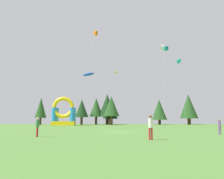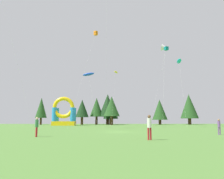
{
  "view_description": "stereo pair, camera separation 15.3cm",
  "coord_description": "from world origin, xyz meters",
  "px_view_note": "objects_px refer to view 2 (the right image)",
  "views": [
    {
      "loc": [
        -1.79,
        -29.78,
        1.5
      ],
      "look_at": [
        0.0,
        11.69,
        6.92
      ],
      "focal_mm": 37.37,
      "sensor_mm": 36.0,
      "label": 1
    },
    {
      "loc": [
        -1.64,
        -29.79,
        1.5
      ],
      "look_at": [
        0.0,
        11.69,
        6.92
      ],
      "focal_mm": 37.37,
      "sensor_mm": 36.0,
      "label": 2
    }
  ],
  "objects_px": {
    "kite_teal_box": "(166,49)",
    "person_left_edge": "(149,125)",
    "kite_cyan_parafoil": "(179,61)",
    "kite_yellow_parafoil": "(116,72)",
    "person_midfield": "(219,125)",
    "kite_blue_parafoil": "(88,74)",
    "inflatable_red_slide": "(64,115)",
    "kite_white_delta": "(165,48)",
    "person_far_side": "(37,125)",
    "kite_orange_box": "(96,34)"
  },
  "relations": [
    {
      "from": "person_far_side",
      "to": "person_midfield",
      "type": "xyz_separation_m",
      "value": [
        17.76,
        2.18,
        -0.09
      ]
    },
    {
      "from": "kite_white_delta",
      "to": "kite_blue_parafoil",
      "type": "height_order",
      "value": "kite_white_delta"
    },
    {
      "from": "kite_blue_parafoil",
      "to": "person_left_edge",
      "type": "distance_m",
      "value": 24.93
    },
    {
      "from": "kite_teal_box",
      "to": "inflatable_red_slide",
      "type": "xyz_separation_m",
      "value": [
        -26.29,
        7.43,
        -16.44
      ]
    },
    {
      "from": "kite_cyan_parafoil",
      "to": "person_far_side",
      "type": "bearing_deg",
      "value": -127.81
    },
    {
      "from": "kite_teal_box",
      "to": "kite_blue_parafoil",
      "type": "distance_m",
      "value": 26.07
    },
    {
      "from": "kite_teal_box",
      "to": "kite_orange_box",
      "type": "height_order",
      "value": "kite_teal_box"
    },
    {
      "from": "inflatable_red_slide",
      "to": "kite_yellow_parafoil",
      "type": "bearing_deg",
      "value": -17.58
    },
    {
      "from": "kite_white_delta",
      "to": "person_far_side",
      "type": "distance_m",
      "value": 51.61
    },
    {
      "from": "kite_white_delta",
      "to": "inflatable_red_slide",
      "type": "bearing_deg",
      "value": 178.32
    },
    {
      "from": "kite_orange_box",
      "to": "person_far_side",
      "type": "bearing_deg",
      "value": -100.36
    },
    {
      "from": "kite_orange_box",
      "to": "person_left_edge",
      "type": "relative_size",
      "value": 10.27
    },
    {
      "from": "kite_white_delta",
      "to": "person_midfield",
      "type": "bearing_deg",
      "value": -97.91
    },
    {
      "from": "kite_cyan_parafoil",
      "to": "kite_orange_box",
      "type": "bearing_deg",
      "value": -161.91
    },
    {
      "from": "kite_orange_box",
      "to": "kite_yellow_parafoil",
      "type": "bearing_deg",
      "value": 70.33
    },
    {
      "from": "kite_teal_box",
      "to": "kite_cyan_parafoil",
      "type": "height_order",
      "value": "kite_teal_box"
    },
    {
      "from": "kite_teal_box",
      "to": "person_left_edge",
      "type": "relative_size",
      "value": 10.5
    },
    {
      "from": "kite_teal_box",
      "to": "person_far_side",
      "type": "relative_size",
      "value": 11.34
    },
    {
      "from": "kite_yellow_parafoil",
      "to": "person_left_edge",
      "type": "height_order",
      "value": "kite_yellow_parafoil"
    },
    {
      "from": "person_left_edge",
      "to": "person_midfield",
      "type": "distance_m",
      "value": 10.18
    },
    {
      "from": "kite_white_delta",
      "to": "kite_blue_parafoil",
      "type": "xyz_separation_m",
      "value": [
        -19.83,
        -22.27,
        -12.15
      ]
    },
    {
      "from": "kite_blue_parafoil",
      "to": "person_midfield",
      "type": "distance_m",
      "value": 23.72
    },
    {
      "from": "kite_white_delta",
      "to": "kite_orange_box",
      "type": "xyz_separation_m",
      "value": [
        -18.82,
        -17.35,
        -2.8
      ]
    },
    {
      "from": "kite_white_delta",
      "to": "kite_blue_parafoil",
      "type": "bearing_deg",
      "value": -131.69
    },
    {
      "from": "kite_white_delta",
      "to": "person_far_side",
      "type": "bearing_deg",
      "value": -119.34
    },
    {
      "from": "kite_cyan_parafoil",
      "to": "kite_yellow_parafoil",
      "type": "bearing_deg",
      "value": 151.69
    },
    {
      "from": "kite_yellow_parafoil",
      "to": "person_midfield",
      "type": "height_order",
      "value": "kite_yellow_parafoil"
    },
    {
      "from": "kite_cyan_parafoil",
      "to": "person_midfield",
      "type": "bearing_deg",
      "value": -101.35
    },
    {
      "from": "person_far_side",
      "to": "inflatable_red_slide",
      "type": "bearing_deg",
      "value": 9.12
    },
    {
      "from": "kite_white_delta",
      "to": "person_left_edge",
      "type": "height_order",
      "value": "kite_white_delta"
    },
    {
      "from": "kite_orange_box",
      "to": "person_left_edge",
      "type": "xyz_separation_m",
      "value": [
        5.07,
        -27.61,
        -17.68
      ]
    },
    {
      "from": "kite_white_delta",
      "to": "person_left_edge",
      "type": "xyz_separation_m",
      "value": [
        -13.75,
        -44.96,
        -20.48
      ]
    },
    {
      "from": "kite_yellow_parafoil",
      "to": "kite_cyan_parafoil",
      "type": "xyz_separation_m",
      "value": [
        14.07,
        -7.58,
        1.15
      ]
    },
    {
      "from": "person_midfield",
      "to": "inflatable_red_slide",
      "type": "xyz_separation_m",
      "value": [
        -22.3,
        39.91,
        1.86
      ]
    },
    {
      "from": "kite_teal_box",
      "to": "person_midfield",
      "type": "distance_m",
      "value": 37.49
    },
    {
      "from": "kite_orange_box",
      "to": "person_midfield",
      "type": "bearing_deg",
      "value": -58.37
    },
    {
      "from": "person_left_edge",
      "to": "inflatable_red_slide",
      "type": "xyz_separation_m",
      "value": [
        -13.98,
        45.78,
        1.69
      ]
    },
    {
      "from": "kite_yellow_parafoil",
      "to": "kite_cyan_parafoil",
      "type": "distance_m",
      "value": 16.02
    },
    {
      "from": "person_left_edge",
      "to": "kite_blue_parafoil",
      "type": "bearing_deg",
      "value": 97.22
    },
    {
      "from": "kite_yellow_parafoil",
      "to": "person_far_side",
      "type": "relative_size",
      "value": 8.09
    },
    {
      "from": "kite_yellow_parafoil",
      "to": "person_left_edge",
      "type": "bearing_deg",
      "value": -89.8
    },
    {
      "from": "kite_yellow_parafoil",
      "to": "kite_teal_box",
      "type": "bearing_deg",
      "value": -13.72
    },
    {
      "from": "kite_orange_box",
      "to": "kite_cyan_parafoil",
      "type": "bearing_deg",
      "value": 18.09
    },
    {
      "from": "kite_cyan_parafoil",
      "to": "kite_blue_parafoil",
      "type": "bearing_deg",
      "value": -150.94
    },
    {
      "from": "kite_teal_box",
      "to": "kite_white_delta",
      "type": "height_order",
      "value": "kite_white_delta"
    },
    {
      "from": "kite_teal_box",
      "to": "person_left_edge",
      "type": "xyz_separation_m",
      "value": [
        -12.32,
        -38.35,
        -18.13
      ]
    },
    {
      "from": "kite_cyan_parafoil",
      "to": "kite_blue_parafoil",
      "type": "height_order",
      "value": "kite_cyan_parafoil"
    },
    {
      "from": "kite_teal_box",
      "to": "kite_cyan_parafoil",
      "type": "distance_m",
      "value": 6.5
    },
    {
      "from": "kite_yellow_parafoil",
      "to": "kite_blue_parafoil",
      "type": "distance_m",
      "value": 20.08
    },
    {
      "from": "kite_cyan_parafoil",
      "to": "kite_orange_box",
      "type": "xyz_separation_m",
      "value": [
        -19.0,
        -6.21,
        3.92
      ]
    }
  ]
}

